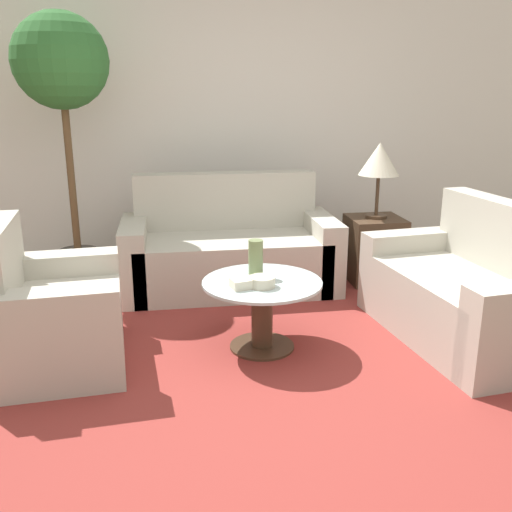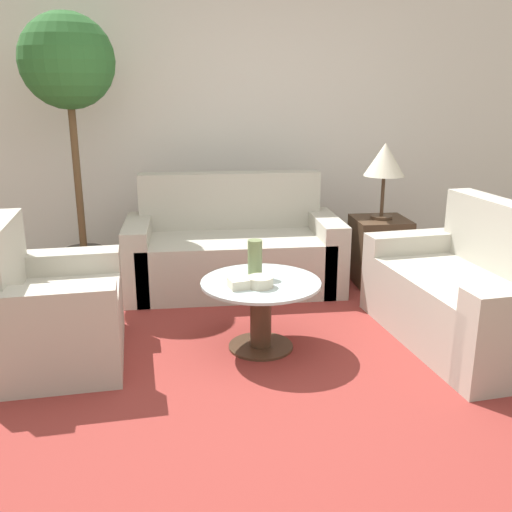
{
  "view_description": "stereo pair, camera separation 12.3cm",
  "coord_description": "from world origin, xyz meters",
  "px_view_note": "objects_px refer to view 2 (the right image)",
  "views": [
    {
      "loc": [
        -0.6,
        -2.71,
        1.62
      ],
      "look_at": [
        -0.03,
        0.88,
        0.55
      ],
      "focal_mm": 40.0,
      "sensor_mm": 36.0,
      "label": 1
    },
    {
      "loc": [
        -0.47,
        -2.73,
        1.62
      ],
      "look_at": [
        -0.03,
        0.88,
        0.55
      ],
      "focal_mm": 40.0,
      "sensor_mm": 36.0,
      "label": 2
    }
  ],
  "objects_px": {
    "coffee_table": "(261,306)",
    "vase": "(255,258)",
    "potted_plant": "(69,78)",
    "bowl": "(260,282)",
    "armchair": "(46,316)",
    "table_lamp": "(385,161)",
    "book_stack": "(247,282)",
    "sofa_main": "(233,251)",
    "loveseat": "(472,298)"
  },
  "relations": [
    {
      "from": "coffee_table",
      "to": "vase",
      "type": "height_order",
      "value": "vase"
    },
    {
      "from": "potted_plant",
      "to": "bowl",
      "type": "height_order",
      "value": "potted_plant"
    },
    {
      "from": "armchair",
      "to": "table_lamp",
      "type": "distance_m",
      "value": 2.88
    },
    {
      "from": "armchair",
      "to": "book_stack",
      "type": "relative_size",
      "value": 4.23
    },
    {
      "from": "sofa_main",
      "to": "loveseat",
      "type": "bearing_deg",
      "value": -41.3
    },
    {
      "from": "armchair",
      "to": "sofa_main",
      "type": "bearing_deg",
      "value": -49.46
    },
    {
      "from": "armchair",
      "to": "potted_plant",
      "type": "xyz_separation_m",
      "value": [
        -0.02,
        1.53,
        1.4
      ]
    },
    {
      "from": "armchair",
      "to": "loveseat",
      "type": "bearing_deg",
      "value": -95.51
    },
    {
      "from": "sofa_main",
      "to": "loveseat",
      "type": "height_order",
      "value": "sofa_main"
    },
    {
      "from": "coffee_table",
      "to": "armchair",
      "type": "bearing_deg",
      "value": -179.46
    },
    {
      "from": "potted_plant",
      "to": "vase",
      "type": "distance_m",
      "value": 2.23
    },
    {
      "from": "potted_plant",
      "to": "book_stack",
      "type": "height_order",
      "value": "potted_plant"
    },
    {
      "from": "potted_plant",
      "to": "bowl",
      "type": "relative_size",
      "value": 13.83
    },
    {
      "from": "book_stack",
      "to": "coffee_table",
      "type": "bearing_deg",
      "value": 30.17
    },
    {
      "from": "potted_plant",
      "to": "bowl",
      "type": "bearing_deg",
      "value": -50.67
    },
    {
      "from": "sofa_main",
      "to": "book_stack",
      "type": "xyz_separation_m",
      "value": [
        -0.03,
        -1.34,
        0.19
      ]
    },
    {
      "from": "loveseat",
      "to": "potted_plant",
      "type": "bearing_deg",
      "value": -126.46
    },
    {
      "from": "loveseat",
      "to": "bowl",
      "type": "height_order",
      "value": "loveseat"
    },
    {
      "from": "sofa_main",
      "to": "vase",
      "type": "height_order",
      "value": "sofa_main"
    },
    {
      "from": "potted_plant",
      "to": "table_lamp",
      "type": "bearing_deg",
      "value": -7.18
    },
    {
      "from": "loveseat",
      "to": "table_lamp",
      "type": "relative_size",
      "value": 2.4
    },
    {
      "from": "coffee_table",
      "to": "vase",
      "type": "distance_m",
      "value": 0.3
    },
    {
      "from": "coffee_table",
      "to": "table_lamp",
      "type": "distance_m",
      "value": 1.84
    },
    {
      "from": "loveseat",
      "to": "potted_plant",
      "type": "height_order",
      "value": "potted_plant"
    },
    {
      "from": "sofa_main",
      "to": "potted_plant",
      "type": "xyz_separation_m",
      "value": [
        -1.27,
        0.26,
        1.4
      ]
    },
    {
      "from": "coffee_table",
      "to": "vase",
      "type": "xyz_separation_m",
      "value": [
        -0.02,
        0.1,
        0.28
      ]
    },
    {
      "from": "sofa_main",
      "to": "bowl",
      "type": "bearing_deg",
      "value": -87.63
    },
    {
      "from": "coffee_table",
      "to": "vase",
      "type": "bearing_deg",
      "value": 103.34
    },
    {
      "from": "coffee_table",
      "to": "book_stack",
      "type": "xyz_separation_m",
      "value": [
        -0.1,
        -0.09,
        0.19
      ]
    },
    {
      "from": "sofa_main",
      "to": "vase",
      "type": "bearing_deg",
      "value": -87.6
    },
    {
      "from": "potted_plant",
      "to": "bowl",
      "type": "distance_m",
      "value": 2.41
    },
    {
      "from": "coffee_table",
      "to": "bowl",
      "type": "xyz_separation_m",
      "value": [
        -0.02,
        -0.1,
        0.2
      ]
    },
    {
      "from": "sofa_main",
      "to": "potted_plant",
      "type": "distance_m",
      "value": 1.91
    },
    {
      "from": "potted_plant",
      "to": "sofa_main",
      "type": "bearing_deg",
      "value": -11.68
    },
    {
      "from": "armchair",
      "to": "bowl",
      "type": "xyz_separation_m",
      "value": [
        1.3,
        -0.09,
        0.19
      ]
    },
    {
      "from": "table_lamp",
      "to": "book_stack",
      "type": "relative_size",
      "value": 2.68
    },
    {
      "from": "sofa_main",
      "to": "armchair",
      "type": "height_order",
      "value": "sofa_main"
    },
    {
      "from": "coffee_table",
      "to": "potted_plant",
      "type": "distance_m",
      "value": 2.46
    },
    {
      "from": "coffee_table",
      "to": "book_stack",
      "type": "height_order",
      "value": "book_stack"
    },
    {
      "from": "loveseat",
      "to": "table_lamp",
      "type": "distance_m",
      "value": 1.46
    },
    {
      "from": "sofa_main",
      "to": "bowl",
      "type": "height_order",
      "value": "sofa_main"
    },
    {
      "from": "loveseat",
      "to": "vase",
      "type": "height_order",
      "value": "loveseat"
    },
    {
      "from": "vase",
      "to": "bowl",
      "type": "bearing_deg",
      "value": -87.84
    },
    {
      "from": "potted_plant",
      "to": "book_stack",
      "type": "bearing_deg",
      "value": -52.32
    },
    {
      "from": "potted_plant",
      "to": "book_stack",
      "type": "xyz_separation_m",
      "value": [
        1.24,
        -1.61,
        -1.21
      ]
    },
    {
      "from": "table_lamp",
      "to": "potted_plant",
      "type": "xyz_separation_m",
      "value": [
        -2.53,
        0.32,
        0.65
      ]
    },
    {
      "from": "table_lamp",
      "to": "bowl",
      "type": "height_order",
      "value": "table_lamp"
    },
    {
      "from": "armchair",
      "to": "vase",
      "type": "bearing_deg",
      "value": -89.71
    },
    {
      "from": "sofa_main",
      "to": "vase",
      "type": "relative_size",
      "value": 7.27
    },
    {
      "from": "loveseat",
      "to": "coffee_table",
      "type": "height_order",
      "value": "loveseat"
    }
  ]
}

